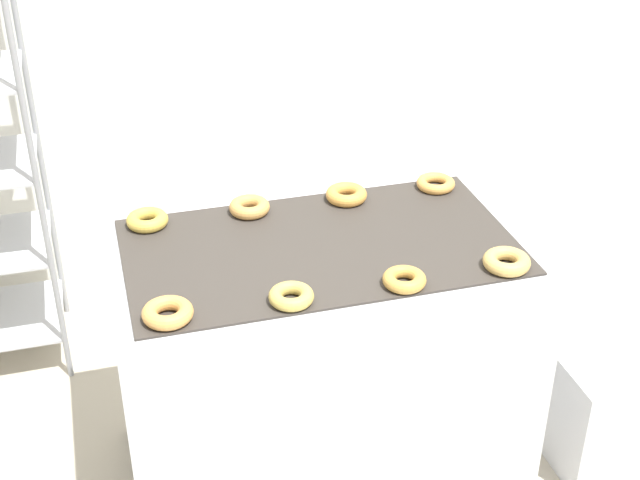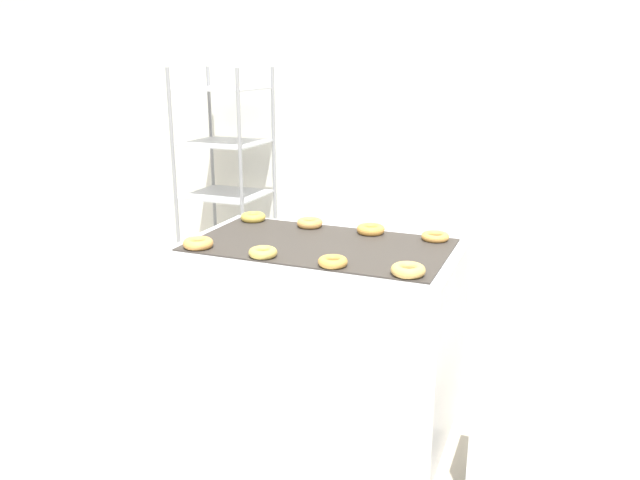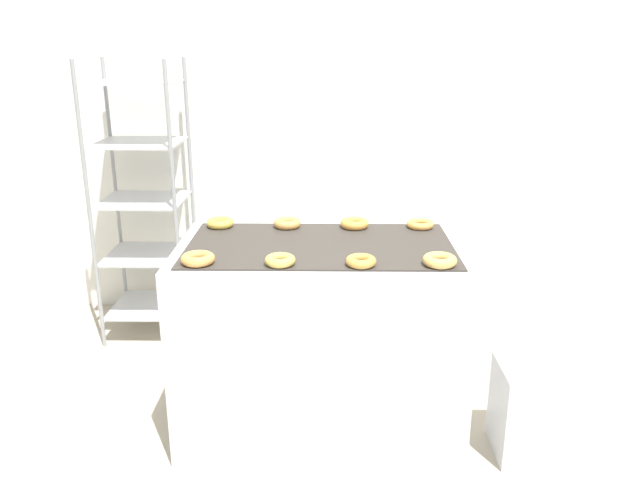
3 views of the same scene
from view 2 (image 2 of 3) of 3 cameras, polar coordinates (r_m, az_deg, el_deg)
name	(u,v)px [view 2 (image 2 of 3)]	position (r m, az deg, el deg)	size (l,w,h in m)	color
wall_back	(401,124)	(4.36, 7.44, 10.50)	(8.00, 0.05, 2.80)	silver
fryer_machine	(320,333)	(3.23, 0.00, -8.52)	(1.35, 0.79, 0.95)	silver
baking_rack_cart	(227,195)	(4.47, -8.53, 4.11)	(0.54, 0.51, 1.77)	gray
glaze_bin	(518,448)	(2.94, 17.66, -17.66)	(0.38, 0.31, 0.45)	silver
donut_near_left	(198,243)	(3.05, -11.09, -0.29)	(0.15, 0.15, 0.04)	#D7974A
donut_near_midleft	(263,252)	(2.87, -5.24, -1.14)	(0.13, 0.13, 0.04)	tan
donut_near_midright	(333,262)	(2.73, 1.18, -1.99)	(0.13, 0.13, 0.04)	gold
donut_near_right	(408,270)	(2.64, 8.06, -2.73)	(0.15, 0.15, 0.04)	tan
donut_far_left	(253,217)	(3.51, -6.13, 2.10)	(0.14, 0.14, 0.04)	gold
donut_far_midleft	(310,223)	(3.36, -0.95, 1.57)	(0.14, 0.14, 0.04)	tan
donut_far_midright	(371,229)	(3.24, 4.66, 0.98)	(0.14, 0.14, 0.04)	gold
donut_far_right	(435,237)	(3.17, 10.49, 0.31)	(0.14, 0.14, 0.04)	gold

